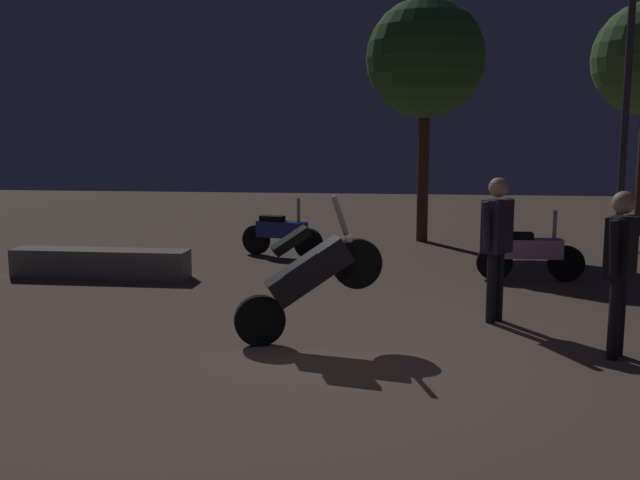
% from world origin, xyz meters
% --- Properties ---
extents(ground_plane, '(40.00, 40.00, 0.00)m').
position_xyz_m(ground_plane, '(0.00, 0.00, 0.00)').
color(ground_plane, brown).
extents(motorcycle_black_foreground, '(1.59, 0.68, 1.63)m').
position_xyz_m(motorcycle_black_foreground, '(-0.21, 0.39, 0.74)').
color(motorcycle_black_foreground, black).
rests_on(motorcycle_black_foreground, ground_plane).
extents(motorcycle_pink_parked_left, '(1.66, 0.33, 1.11)m').
position_xyz_m(motorcycle_pink_parked_left, '(2.77, 4.16, 0.44)').
color(motorcycle_pink_parked_left, black).
rests_on(motorcycle_pink_parked_left, ground_plane).
extents(motorcycle_blue_parked_right, '(1.61, 0.59, 1.11)m').
position_xyz_m(motorcycle_blue_parked_right, '(-1.48, 5.89, 0.44)').
color(motorcycle_blue_parked_right, black).
rests_on(motorcycle_blue_parked_right, ground_plane).
extents(person_rider_beside, '(0.48, 0.58, 1.77)m').
position_xyz_m(person_rider_beside, '(1.93, 1.55, 1.07)').
color(person_rider_beside, black).
rests_on(person_rider_beside, ground_plane).
extents(person_bystander_far, '(0.42, 0.62, 1.73)m').
position_xyz_m(person_bystander_far, '(3.01, 0.24, 1.03)').
color(person_bystander_far, black).
rests_on(person_bystander_far, ground_plane).
extents(streetlamp_near, '(0.36, 0.36, 5.33)m').
position_xyz_m(streetlamp_near, '(5.03, 7.58, 3.36)').
color(streetlamp_near, '#38383D').
rests_on(streetlamp_near, ground_plane).
extents(tree_center_bg, '(2.47, 2.47, 5.05)m').
position_xyz_m(tree_center_bg, '(1.16, 8.16, 3.79)').
color(tree_center_bg, '#4C331E').
rests_on(tree_center_bg, ground_plane).
extents(planter_wall_low, '(2.86, 0.50, 0.45)m').
position_xyz_m(planter_wall_low, '(-4.04, 3.60, 0.22)').
color(planter_wall_low, gray).
rests_on(planter_wall_low, ground_plane).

